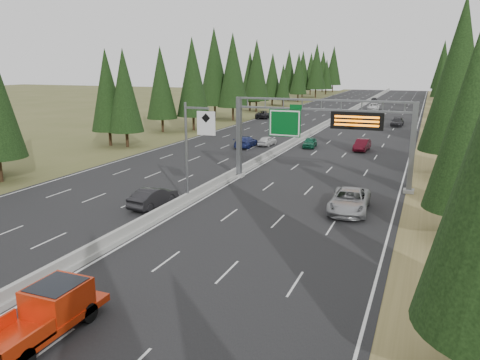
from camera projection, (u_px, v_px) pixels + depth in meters
name	position (u px, v px, depth m)	size (l,w,h in m)	color
road	(328.00, 125.00, 86.87)	(32.00, 260.00, 0.08)	black
shoulder_right	(431.00, 129.00, 80.40)	(3.60, 260.00, 0.06)	olive
shoulder_left	(240.00, 120.00, 93.35)	(3.60, 260.00, 0.06)	#4C5125
median_barrier	(328.00, 123.00, 86.78)	(0.70, 260.00, 0.85)	#989792
sign_gantry	(327.00, 129.00, 41.76)	(16.75, 0.98, 7.80)	slate
hov_sign_pole	(193.00, 146.00, 36.00)	(2.80, 0.50, 8.00)	slate
tree_row_right	(469.00, 77.00, 63.69)	(10.95, 240.21, 18.88)	black
tree_row_left	(205.00, 74.00, 86.36)	(11.81, 238.71, 18.58)	black
silver_minivan	(349.00, 201.00, 35.11)	(2.78, 6.02, 1.67)	#9A9B9F
red_pickup	(50.00, 308.00, 19.13)	(2.12, 5.95, 1.94)	black
car_ahead_green	(310.00, 142.00, 62.51)	(1.58, 3.92, 1.33)	#13553A
car_ahead_dkred	(362.00, 145.00, 60.19)	(1.54, 4.41, 1.45)	#530B19
car_ahead_dkgrey	(397.00, 122.00, 84.38)	(2.05, 5.03, 1.46)	black
car_ahead_white	(374.00, 107.00, 114.25)	(2.69, 5.83, 1.62)	white
car_ahead_far	(374.00, 100.00, 139.14)	(1.55, 3.85, 1.31)	black
car_onc_near	(153.00, 197.00, 36.34)	(1.61, 4.61, 1.52)	black
car_onc_blue	(246.00, 142.00, 62.65)	(2.09, 5.14, 1.49)	navy
car_onc_white	(267.00, 141.00, 64.02)	(1.53, 3.81, 1.30)	silver
car_onc_far	(264.00, 114.00, 96.83)	(2.55, 5.52, 1.54)	black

